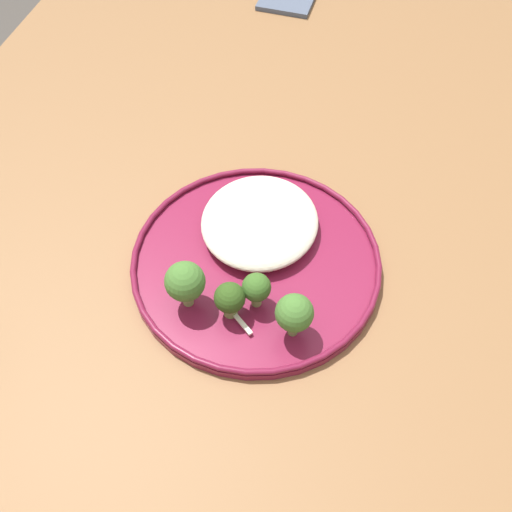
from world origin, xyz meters
TOP-DOWN VIEW (x-y plane):
  - ground at (0.00, 0.00)m, footprint 6.00×6.00m
  - wooden_dining_table at (0.00, 0.00)m, footprint 1.40×1.00m
  - dinner_plate at (0.06, 0.01)m, footprint 0.29×0.29m
  - noodle_bed at (0.01, -0.00)m, footprint 0.15×0.14m
  - seared_scallop_half_hidden at (-0.03, 0.03)m, footprint 0.03×0.03m
  - seared_scallop_front_small at (-0.01, 0.00)m, footprint 0.03×0.03m
  - seared_scallop_right_edge at (-0.02, -0.01)m, footprint 0.03×0.03m
  - seared_scallop_tiny_bay at (0.04, 0.03)m, footprint 0.03×0.03m
  - seared_scallop_on_noodles at (0.01, -0.00)m, footprint 0.02×0.02m
  - broccoli_floret_tall_stalk at (0.13, -0.00)m, footprint 0.03×0.03m
  - broccoli_floret_small_sprig at (0.14, 0.07)m, footprint 0.04×0.04m
  - broccoli_floret_right_tilted at (0.13, -0.05)m, footprint 0.04×0.04m
  - broccoli_floret_front_edge at (0.11, 0.02)m, footprint 0.03×0.03m
  - onion_sliver_pale_crescent at (0.14, 0.01)m, footprint 0.03×0.04m
  - onion_sliver_short_strip at (0.05, 0.02)m, footprint 0.03×0.03m

SIDE VIEW (x-z plane):
  - ground at x=0.00m, z-range 0.00..0.00m
  - wooden_dining_table at x=0.00m, z-range 0.29..1.03m
  - dinner_plate at x=0.06m, z-range 0.74..0.76m
  - onion_sliver_pale_crescent at x=0.14m, z-range 0.75..0.76m
  - onion_sliver_short_strip at x=0.05m, z-range 0.75..0.76m
  - seared_scallop_tiny_bay at x=0.04m, z-range 0.75..0.77m
  - seared_scallop_on_noodles at x=0.01m, z-range 0.75..0.77m
  - seared_scallop_front_small at x=-0.01m, z-range 0.75..0.77m
  - seared_scallop_right_edge at x=-0.02m, z-range 0.75..0.77m
  - seared_scallop_half_hidden at x=-0.03m, z-range 0.75..0.77m
  - noodle_bed at x=0.01m, z-range 0.75..0.78m
  - broccoli_floret_tall_stalk at x=0.13m, z-range 0.75..0.80m
  - broccoli_floret_front_edge at x=0.11m, z-range 0.76..0.80m
  - broccoli_floret_small_sprig at x=0.14m, z-range 0.76..0.82m
  - broccoli_floret_right_tilted at x=0.13m, z-range 0.76..0.82m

